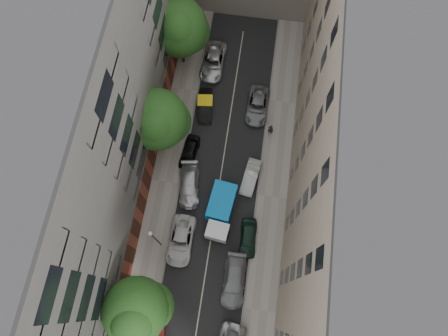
% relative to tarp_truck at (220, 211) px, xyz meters
% --- Properties ---
extents(ground, '(120.00, 120.00, 0.00)m').
position_rel_tarp_truck_xyz_m(ground, '(-0.59, 2.52, -1.41)').
color(ground, '#4C4C49').
rests_on(ground, ground).
extents(road_surface, '(8.00, 44.00, 0.02)m').
position_rel_tarp_truck_xyz_m(road_surface, '(-0.59, 2.52, -1.40)').
color(road_surface, black).
rests_on(road_surface, ground).
extents(sidewalk_left, '(3.00, 44.00, 0.15)m').
position_rel_tarp_truck_xyz_m(sidewalk_left, '(-6.09, 2.52, -1.34)').
color(sidewalk_left, gray).
rests_on(sidewalk_left, ground).
extents(sidewalk_right, '(3.00, 44.00, 0.15)m').
position_rel_tarp_truck_xyz_m(sidewalk_right, '(4.91, 2.52, -1.34)').
color(sidewalk_right, gray).
rests_on(sidewalk_right, ground).
extents(building_left, '(8.00, 44.00, 20.00)m').
position_rel_tarp_truck_xyz_m(building_left, '(-11.59, 2.52, 8.59)').
color(building_left, '#53504D').
rests_on(building_left, ground).
extents(building_right, '(8.00, 44.00, 20.00)m').
position_rel_tarp_truck_xyz_m(building_right, '(10.41, 2.52, 8.59)').
color(building_right, tan).
rests_on(building_right, ground).
extents(tarp_truck, '(2.81, 5.78, 2.57)m').
position_rel_tarp_truck_xyz_m(tarp_truck, '(0.00, 0.00, 0.00)').
color(tarp_truck, black).
rests_on(tarp_truck, ground).
extents(car_left_1, '(2.08, 4.38, 1.39)m').
position_rel_tarp_truck_xyz_m(car_left_1, '(-4.19, -10.88, -0.72)').
color(car_left_1, '#490E10').
rests_on(car_left_1, ground).
extents(car_left_2, '(2.38, 5.09, 1.41)m').
position_rel_tarp_truck_xyz_m(car_left_2, '(-3.39, -3.28, -0.71)').
color(car_left_2, silver).
rests_on(car_left_2, ground).
extents(car_left_3, '(2.72, 5.19, 1.43)m').
position_rel_tarp_truck_xyz_m(car_left_3, '(-3.55, 2.32, -0.70)').
color(car_left_3, '#B8B7BC').
rests_on(car_left_3, ground).
extents(car_left_4, '(1.94, 4.02, 1.32)m').
position_rel_tarp_truck_xyz_m(car_left_4, '(-4.19, 5.92, -0.75)').
color(car_left_4, black).
rests_on(car_left_4, ground).
extents(car_left_5, '(1.93, 4.26, 1.36)m').
position_rel_tarp_truck_xyz_m(car_left_5, '(-3.39, 11.58, -0.73)').
color(car_left_5, black).
rests_on(car_left_5, ground).
extents(car_left_6, '(2.64, 5.45, 1.50)m').
position_rel_tarp_truck_xyz_m(car_left_6, '(-3.39, 17.12, -0.67)').
color(car_left_6, silver).
rests_on(car_left_6, ground).
extents(car_right_1, '(2.16, 5.13, 1.48)m').
position_rel_tarp_truck_xyz_m(car_right_1, '(2.21, -6.28, -0.67)').
color(car_right_1, gray).
rests_on(car_right_1, ground).
extents(car_right_2, '(1.76, 4.01, 1.34)m').
position_rel_tarp_truck_xyz_m(car_right_2, '(3.01, -2.08, -0.74)').
color(car_right_2, '#142D22').
rests_on(car_right_2, ground).
extents(car_right_3, '(1.95, 4.11, 1.30)m').
position_rel_tarp_truck_xyz_m(car_right_3, '(2.48, 4.12, -0.76)').
color(car_right_3, silver).
rests_on(car_right_3, ground).
extents(car_right_4, '(2.31, 4.96, 1.37)m').
position_rel_tarp_truck_xyz_m(car_right_4, '(2.21, 12.32, -0.73)').
color(car_right_4, slate).
rests_on(car_right_4, ground).
extents(tree_near, '(5.50, 5.25, 8.94)m').
position_rel_tarp_truck_xyz_m(tree_near, '(-5.09, -10.02, 4.70)').
color(tree_near, '#382619').
rests_on(tree_near, sidewalk_left).
extents(tree_mid, '(6.06, 5.90, 8.55)m').
position_rel_tarp_truck_xyz_m(tree_mid, '(-6.89, 6.67, 4.18)').
color(tree_mid, '#382619').
rests_on(tree_mid, sidewalk_left).
extents(tree_far, '(6.20, 6.06, 8.85)m').
position_rel_tarp_truck_xyz_m(tree_far, '(-6.77, 17.04, 4.39)').
color(tree_far, '#382619').
rests_on(tree_far, sidewalk_left).
extents(lamp_post, '(0.36, 0.36, 6.27)m').
position_rel_tarp_truck_xyz_m(lamp_post, '(-5.30, -3.87, 2.61)').
color(lamp_post, '#185524').
rests_on(lamp_post, sidewalk_left).
extents(pedestrian, '(0.70, 0.56, 1.68)m').
position_rel_tarp_truck_xyz_m(pedestrian, '(3.91, 9.57, -0.42)').
color(pedestrian, black).
rests_on(pedestrian, sidewalk_right).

